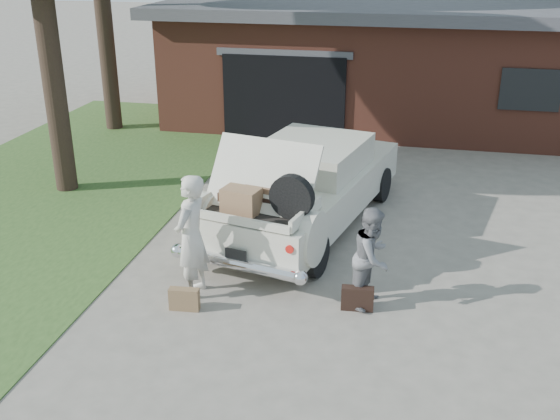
# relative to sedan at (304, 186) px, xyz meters

# --- Properties ---
(ground) EXTENTS (90.00, 90.00, 0.00)m
(ground) POSITION_rel_sedan_xyz_m (-0.03, -2.56, -0.79)
(ground) COLOR gray
(ground) RESTS_ON ground
(grass_strip) EXTENTS (6.00, 16.00, 0.02)m
(grass_strip) POSITION_rel_sedan_xyz_m (-5.53, 0.44, -0.78)
(grass_strip) COLOR #2D4C1E
(grass_strip) RESTS_ON ground
(house) EXTENTS (12.80, 7.80, 3.30)m
(house) POSITION_rel_sedan_xyz_m (0.95, 8.91, 0.88)
(house) COLOR brown
(house) RESTS_ON ground
(sedan) EXTENTS (3.18, 5.67, 2.03)m
(sedan) POSITION_rel_sedan_xyz_m (0.00, 0.00, 0.00)
(sedan) COLOR beige
(sedan) RESTS_ON ground
(woman_left) EXTENTS (0.54, 0.74, 1.88)m
(woman_left) POSITION_rel_sedan_xyz_m (-1.15, -2.84, 0.15)
(woman_left) COLOR beige
(woman_left) RESTS_ON ground
(woman_right) EXTENTS (0.77, 0.87, 1.50)m
(woman_right) POSITION_rel_sedan_xyz_m (1.44, -2.56, -0.04)
(woman_right) COLOR slate
(woman_right) RESTS_ON ground
(suitcase_left) EXTENTS (0.44, 0.17, 0.33)m
(suitcase_left) POSITION_rel_sedan_xyz_m (-1.14, -3.30, -0.62)
(suitcase_left) COLOR olive
(suitcase_left) RESTS_ON ground
(suitcase_right) EXTENTS (0.47, 0.18, 0.36)m
(suitcase_right) POSITION_rel_sedan_xyz_m (1.28, -2.77, -0.61)
(suitcase_right) COLOR black
(suitcase_right) RESTS_ON ground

